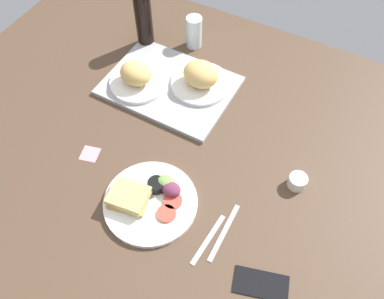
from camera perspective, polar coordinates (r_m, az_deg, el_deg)
The scene contains 12 objects.
ground_plane at distance 127.76cm, azimuth -1.43°, elevation -2.03°, with size 190.00×150.00×3.00cm, color #4C3828.
serving_tray at distance 146.02cm, azimuth -3.22°, elevation 9.09°, with size 45.00×33.00×1.60cm, color #9EA0A3.
bread_plate_near at distance 144.17cm, azimuth -7.89°, elevation 10.25°, with size 20.45×20.45×9.26cm.
bread_plate_far at distance 142.02cm, azimuth 1.26°, elevation 10.26°, with size 21.26×21.26×10.02cm.
plate_with_salad at distance 118.36cm, azimuth -6.15°, elevation -7.04°, with size 27.73×27.73×5.40cm.
drinking_glass at distance 158.87cm, azimuth 0.30°, elevation 16.44°, with size 6.06×6.06×12.73cm, color silver.
soda_bottle at distance 157.85cm, azimuth -6.91°, elevation 17.87°, with size 6.40×6.40×21.99cm, color black.
espresso_cup at distance 124.37cm, azimuth 14.83°, elevation -4.43°, with size 5.60×5.60×4.00cm, color silver.
fork at distance 114.15cm, azimuth 2.32°, elevation -12.70°, with size 17.00×1.40×0.50cm, color #B7B7BC.
knife at distance 115.23cm, azimuth 4.60°, elevation -11.70°, with size 19.00×1.40×0.50cm, color #B7B7BC.
cell_phone at distance 111.37cm, azimuth 9.85°, elevation -18.40°, with size 14.40×7.20×0.80cm, color black.
sticky_note at distance 132.07cm, azimuth -14.38°, elevation -0.60°, with size 5.60×5.60×0.12cm, color pink.
Camera 1 is at (35.23, -59.37, 106.01)cm, focal length 37.31 mm.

